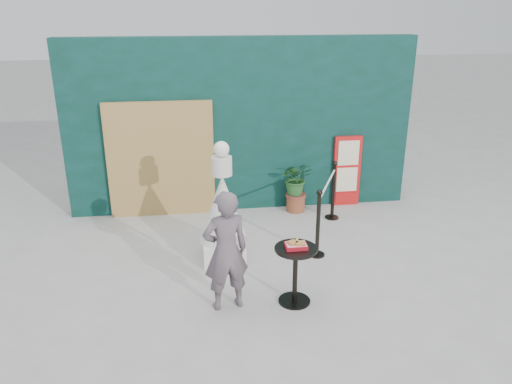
{
  "coord_description": "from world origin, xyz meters",
  "views": [
    {
      "loc": [
        -0.88,
        -5.33,
        3.5
      ],
      "look_at": [
        0.0,
        1.2,
        1.0
      ],
      "focal_mm": 35.0,
      "sensor_mm": 36.0,
      "label": 1
    }
  ],
  "objects": [
    {
      "name": "food_basket",
      "position": [
        0.31,
        -0.08,
        0.79
      ],
      "size": [
        0.26,
        0.19,
        0.11
      ],
      "color": "#AA121F",
      "rests_on": "cafe_table"
    },
    {
      "name": "planter",
      "position": [
        0.93,
        2.78,
        0.53
      ],
      "size": [
        0.54,
        0.47,
        0.92
      ],
      "color": "brown",
      "rests_on": "ground"
    },
    {
      "name": "stanchion_barrier",
      "position": [
        1.19,
        1.73,
        0.49
      ],
      "size": [
        0.84,
        1.54,
        1.03
      ],
      "color": "black",
      "rests_on": "ground"
    },
    {
      "name": "woman",
      "position": [
        -0.53,
        -0.07,
        0.76
      ],
      "size": [
        0.62,
        0.47,
        1.51
      ],
      "primitive_type": "imported",
      "rotation": [
        0.0,
        0.0,
        3.36
      ],
      "color": "#61535B",
      "rests_on": "ground"
    },
    {
      "name": "bamboo_fence",
      "position": [
        -1.4,
        2.94,
        1.0
      ],
      "size": [
        1.8,
        0.08,
        2.0
      ],
      "primitive_type": "cube",
      "color": "tan",
      "rests_on": "ground"
    },
    {
      "name": "back_wall",
      "position": [
        0.0,
        3.15,
        1.5
      ],
      "size": [
        6.0,
        0.3,
        3.0
      ],
      "primitive_type": "cube",
      "color": "black",
      "rests_on": "ground"
    },
    {
      "name": "menu_board",
      "position": [
        1.9,
        2.95,
        0.65
      ],
      "size": [
        0.5,
        0.07,
        1.3
      ],
      "color": "red",
      "rests_on": "ground"
    },
    {
      "name": "cafe_table",
      "position": [
        0.31,
        -0.09,
        0.5
      ],
      "size": [
        0.52,
        0.52,
        0.75
      ],
      "color": "black",
      "rests_on": "ground"
    },
    {
      "name": "ground",
      "position": [
        0.0,
        0.0,
        0.0
      ],
      "size": [
        60.0,
        60.0,
        0.0
      ],
      "primitive_type": "plane",
      "color": "#ADAAA5",
      "rests_on": "ground"
    },
    {
      "name": "statue",
      "position": [
        -0.48,
        1.13,
        0.72
      ],
      "size": [
        0.69,
        0.69,
        1.77
      ],
      "color": "white",
      "rests_on": "ground"
    }
  ]
}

